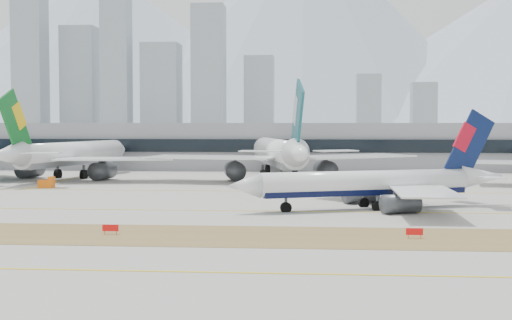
# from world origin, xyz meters

# --- Properties ---
(ground) EXTENTS (3000.00, 3000.00, 0.00)m
(ground) POSITION_xyz_m (0.00, 0.00, 0.00)
(ground) COLOR #9B9791
(ground) RESTS_ON ground
(apron_markings) EXTENTS (360.00, 122.22, 0.06)m
(apron_markings) POSITION_xyz_m (0.00, -53.95, 0.02)
(apron_markings) COLOR brown
(apron_markings) RESTS_ON ground
(taxiing_airliner) EXTENTS (50.60, 42.78, 17.74)m
(taxiing_airliner) POSITION_xyz_m (31.20, 0.16, 4.28)
(taxiing_airliner) COLOR white
(taxiing_airliner) RESTS_ON ground
(widebody_eva) EXTENTS (64.13, 63.79, 23.41)m
(widebody_eva) POSITION_xyz_m (-45.30, 60.84, 6.22)
(widebody_eva) COLOR white
(widebody_eva) RESTS_ON ground
(widebody_cathay) EXTENTS (69.47, 69.06, 25.33)m
(widebody_cathay) POSITION_xyz_m (11.52, 61.33, 6.73)
(widebody_cathay) COLOR white
(widebody_cathay) RESTS_ON ground
(terminal) EXTENTS (280.00, 43.10, 15.00)m
(terminal) POSITION_xyz_m (0.00, 114.84, 7.50)
(terminal) COLOR gray
(terminal) RESTS_ON ground
(hold_sign_left) EXTENTS (2.20, 0.15, 1.35)m
(hold_sign_left) POSITION_xyz_m (-6.76, -32.00, 0.88)
(hold_sign_left) COLOR red
(hold_sign_left) RESTS_ON ground
(hold_sign_right) EXTENTS (2.20, 0.15, 1.35)m
(hold_sign_right) POSITION_xyz_m (33.58, -32.00, 0.88)
(hold_sign_right) COLOR red
(hold_sign_right) RESTS_ON ground
(gse_c) EXTENTS (3.55, 2.00, 2.60)m
(gse_c) POSITION_xyz_m (40.60, 41.78, 1.05)
(gse_c) COLOR orange
(gse_c) RESTS_ON ground
(gse_b) EXTENTS (3.55, 2.00, 2.60)m
(gse_b) POSITION_xyz_m (-41.07, 34.48, 1.05)
(gse_b) COLOR orange
(gse_b) RESTS_ON ground
(city_skyline) EXTENTS (342.00, 49.80, 140.00)m
(city_skyline) POSITION_xyz_m (-106.76, 453.42, 49.80)
(city_skyline) COLOR #8C969F
(city_skyline) RESTS_ON ground
(mountain_ridge) EXTENTS (2830.00, 1120.00, 470.00)m
(mountain_ridge) POSITION_xyz_m (33.00, 1404.14, 181.85)
(mountain_ridge) COLOR #9EA8B7
(mountain_ridge) RESTS_ON ground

